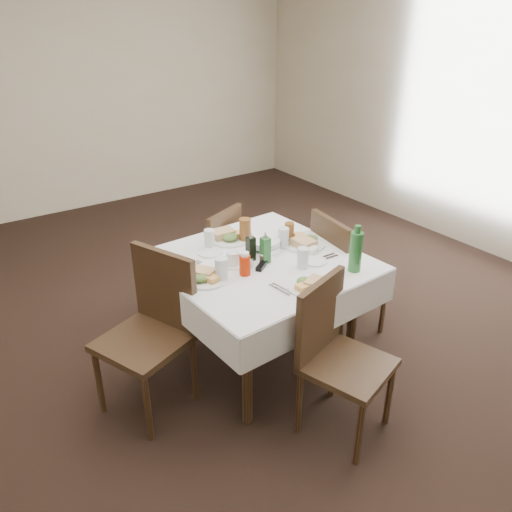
% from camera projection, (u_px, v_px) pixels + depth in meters
% --- Properties ---
extents(ground_plane, '(7.00, 7.00, 0.00)m').
position_uv_depth(ground_plane, '(230.00, 353.00, 3.54)').
color(ground_plane, black).
extents(room_shell, '(6.04, 7.04, 2.80)m').
position_uv_depth(room_shell, '(222.00, 105.00, 2.78)').
color(room_shell, '#C4B491').
rests_on(room_shell, ground).
extents(dining_table, '(1.27, 1.27, 0.76)m').
position_uv_depth(dining_table, '(260.00, 272.00, 3.21)').
color(dining_table, black).
rests_on(dining_table, ground).
extents(chair_north, '(0.53, 0.53, 0.85)m').
position_uv_depth(chair_north, '(215.00, 252.00, 3.90)').
color(chair_north, black).
rests_on(chair_north, ground).
extents(chair_south, '(0.54, 0.54, 0.91)m').
position_uv_depth(chair_south, '(335.00, 348.00, 2.74)').
color(chair_south, black).
rests_on(chair_south, ground).
extents(chair_east, '(0.49, 0.49, 0.92)m').
position_uv_depth(chair_east, '(340.00, 268.00, 3.58)').
color(chair_east, black).
rests_on(chair_east, ground).
extents(chair_west, '(0.60, 0.60, 0.97)m').
position_uv_depth(chair_west, '(154.00, 322.00, 2.91)').
color(chair_west, black).
rests_on(chair_west, ground).
extents(meal_north, '(0.29, 0.29, 0.06)m').
position_uv_depth(meal_north, '(228.00, 236.00, 3.43)').
color(meal_north, white).
rests_on(meal_north, dining_table).
extents(meal_south, '(0.24, 0.24, 0.05)m').
position_uv_depth(meal_south, '(309.00, 285.00, 2.84)').
color(meal_south, white).
rests_on(meal_south, dining_table).
extents(meal_east, '(0.29, 0.29, 0.06)m').
position_uv_depth(meal_east, '(304.00, 242.00, 3.35)').
color(meal_east, white).
rests_on(meal_east, dining_table).
extents(meal_west, '(0.24, 0.24, 0.05)m').
position_uv_depth(meal_west, '(205.00, 277.00, 2.92)').
color(meal_west, white).
rests_on(meal_west, dining_table).
extents(side_plate_a, '(0.17, 0.17, 0.01)m').
position_uv_depth(side_plate_a, '(210.00, 252.00, 3.26)').
color(side_plate_a, white).
rests_on(side_plate_a, dining_table).
extents(side_plate_b, '(0.15, 0.15, 0.01)m').
position_uv_depth(side_plate_b, '(315.00, 261.00, 3.14)').
color(side_plate_b, white).
rests_on(side_plate_b, dining_table).
extents(water_n, '(0.07, 0.07, 0.13)m').
position_uv_depth(water_n, '(210.00, 239.00, 3.30)').
color(water_n, silver).
rests_on(water_n, dining_table).
extents(water_s, '(0.07, 0.07, 0.13)m').
position_uv_depth(water_s, '(303.00, 258.00, 3.05)').
color(water_s, silver).
rests_on(water_s, dining_table).
extents(water_e, '(0.07, 0.07, 0.14)m').
position_uv_depth(water_e, '(283.00, 238.00, 3.31)').
color(water_e, silver).
rests_on(water_e, dining_table).
extents(water_w, '(0.08, 0.08, 0.14)m').
position_uv_depth(water_w, '(221.00, 269.00, 2.91)').
color(water_w, silver).
rests_on(water_w, dining_table).
extents(iced_tea_a, '(0.08, 0.08, 0.17)m').
position_uv_depth(iced_tea_a, '(245.00, 230.00, 3.38)').
color(iced_tea_a, brown).
rests_on(iced_tea_a, dining_table).
extents(iced_tea_b, '(0.07, 0.07, 0.14)m').
position_uv_depth(iced_tea_b, '(289.00, 232.00, 3.39)').
color(iced_tea_b, brown).
rests_on(iced_tea_b, dining_table).
extents(bread_basket, '(0.22, 0.22, 0.07)m').
position_uv_depth(bread_basket, '(265.00, 245.00, 3.28)').
color(bread_basket, silver).
rests_on(bread_basket, dining_table).
extents(oil_cruet_dark, '(0.05, 0.05, 0.20)m').
position_uv_depth(oil_cruet_dark, '(251.00, 248.00, 3.13)').
color(oil_cruet_dark, black).
rests_on(oil_cruet_dark, dining_table).
extents(oil_cruet_green, '(0.05, 0.05, 0.22)m').
position_uv_depth(oil_cruet_green, '(265.00, 249.00, 3.10)').
color(oil_cruet_green, '#286B30').
rests_on(oil_cruet_green, dining_table).
extents(ketchup_bottle, '(0.07, 0.07, 0.15)m').
position_uv_depth(ketchup_bottle, '(245.00, 264.00, 2.96)').
color(ketchup_bottle, '#B81F00').
rests_on(ketchup_bottle, dining_table).
extents(salt_shaker, '(0.03, 0.03, 0.07)m').
position_uv_depth(salt_shaker, '(250.00, 263.00, 3.05)').
color(salt_shaker, white).
rests_on(salt_shaker, dining_table).
extents(pepper_shaker, '(0.03, 0.03, 0.07)m').
position_uv_depth(pepper_shaker, '(262.00, 258.00, 3.11)').
color(pepper_shaker, '#3F3021').
rests_on(pepper_shaker, dining_table).
extents(coffee_mug, '(0.13, 0.13, 0.09)m').
position_uv_depth(coffee_mug, '(233.00, 259.00, 3.08)').
color(coffee_mug, white).
rests_on(coffee_mug, dining_table).
extents(sunglasses, '(0.12, 0.10, 0.03)m').
position_uv_depth(sunglasses, '(262.00, 266.00, 3.07)').
color(sunglasses, black).
rests_on(sunglasses, dining_table).
extents(green_bottle, '(0.08, 0.08, 0.30)m').
position_uv_depth(green_bottle, '(356.00, 251.00, 2.99)').
color(green_bottle, '#286B30').
rests_on(green_bottle, dining_table).
extents(sugar_caddy, '(0.10, 0.08, 0.04)m').
position_uv_depth(sugar_caddy, '(313.00, 251.00, 3.24)').
color(sugar_caddy, white).
rests_on(sugar_caddy, dining_table).
extents(cutlery_n, '(0.08, 0.17, 0.01)m').
position_uv_depth(cutlery_n, '(243.00, 237.00, 3.48)').
color(cutlery_n, silver).
rests_on(cutlery_n, dining_table).
extents(cutlery_s, '(0.06, 0.17, 0.01)m').
position_uv_depth(cutlery_s, '(281.00, 289.00, 2.83)').
color(cutlery_s, silver).
rests_on(cutlery_s, dining_table).
extents(cutlery_e, '(0.21, 0.05, 0.01)m').
position_uv_depth(cutlery_e, '(324.00, 259.00, 3.17)').
color(cutlery_e, silver).
rests_on(cutlery_e, dining_table).
extents(cutlery_w, '(0.18, 0.08, 0.01)m').
position_uv_depth(cutlery_w, '(190.00, 266.00, 3.08)').
color(cutlery_w, silver).
rests_on(cutlery_w, dining_table).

